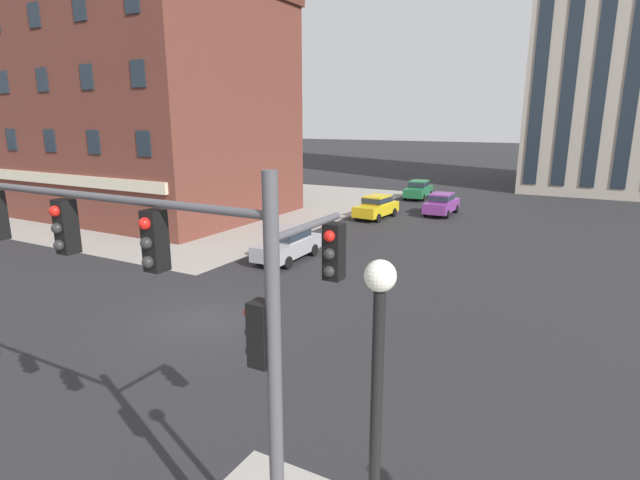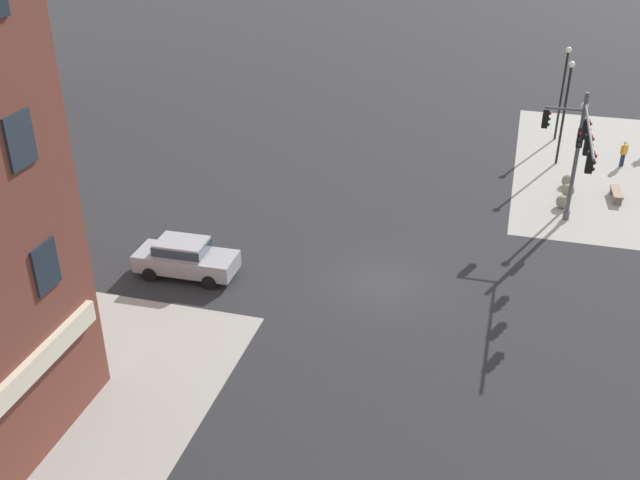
# 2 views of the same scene
# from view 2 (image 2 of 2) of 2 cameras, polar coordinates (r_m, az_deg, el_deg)

# --- Properties ---
(ground_plane) EXTENTS (320.00, 320.00, 0.00)m
(ground_plane) POSITION_cam_2_polar(r_m,az_deg,el_deg) (31.84, 4.86, -3.30)
(ground_plane) COLOR #262628
(traffic_signal_main) EXTENTS (7.44, 2.09, 6.57)m
(traffic_signal_main) POSITION_cam_2_polar(r_m,az_deg,el_deg) (35.89, 19.37, 6.78)
(traffic_signal_main) COLOR #4C4C51
(traffic_signal_main) RESTS_ON ground
(bollard_sphere_curb_a) EXTENTS (0.69, 0.69, 0.69)m
(bollard_sphere_curb_a) POSITION_cam_2_polar(r_m,az_deg,el_deg) (40.21, 18.35, 2.84)
(bollard_sphere_curb_a) COLOR gray
(bollard_sphere_curb_a) RESTS_ON ground
(bollard_sphere_curb_b) EXTENTS (0.69, 0.69, 0.69)m
(bollard_sphere_curb_b) POSITION_cam_2_polar(r_m,az_deg,el_deg) (41.71, 18.72, 3.68)
(bollard_sphere_curb_b) COLOR gray
(bollard_sphere_curb_b) RESTS_ON ground
(bollard_sphere_curb_c) EXTENTS (0.69, 0.69, 0.69)m
(bollard_sphere_curb_c) POSITION_cam_2_polar(r_m,az_deg,el_deg) (42.95, 18.72, 4.39)
(bollard_sphere_curb_c) COLOR gray
(bollard_sphere_curb_c) RESTS_ON ground
(bench_near_signal) EXTENTS (1.82, 0.57, 0.49)m
(bench_near_signal) POSITION_cam_2_polar(r_m,az_deg,el_deg) (42.23, 22.04, 3.36)
(bench_near_signal) COLOR brown
(bench_near_signal) RESTS_ON ground
(pedestrian_at_curb) EXTENTS (0.38, 0.45, 1.56)m
(pedestrian_at_curb) POSITION_cam_2_polar(r_m,az_deg,el_deg) (46.74, 22.54, 6.32)
(pedestrian_at_curb) COLOR #232847
(pedestrian_at_curb) RESTS_ON ground
(street_lamp_corner_near) EXTENTS (0.36, 0.36, 5.69)m
(street_lamp_corner_near) POSITION_cam_2_polar(r_m,az_deg,el_deg) (39.18, 19.43, 7.10)
(street_lamp_corner_near) COLOR black
(street_lamp_corner_near) RESTS_ON ground
(street_lamp_mid_sidewalk) EXTENTS (0.36, 0.36, 6.12)m
(street_lamp_mid_sidewalk) POSITION_cam_2_polar(r_m,az_deg,el_deg) (44.95, 18.57, 10.14)
(street_lamp_mid_sidewalk) COLOR black
(street_lamp_mid_sidewalk) RESTS_ON ground
(street_lamp_corner_far) EXTENTS (0.36, 0.36, 5.94)m
(street_lamp_corner_far) POSITION_cam_2_polar(r_m,az_deg,el_deg) (49.08, 18.39, 11.48)
(street_lamp_corner_far) COLOR black
(street_lamp_corner_far) RESTS_ON ground
(car_cross_westbound) EXTENTS (1.97, 4.44, 1.68)m
(car_cross_westbound) POSITION_cam_2_polar(r_m,az_deg,el_deg) (32.35, -10.45, -1.28)
(car_cross_westbound) COLOR #99999E
(car_cross_westbound) RESTS_ON ground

